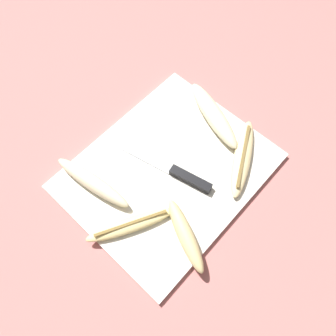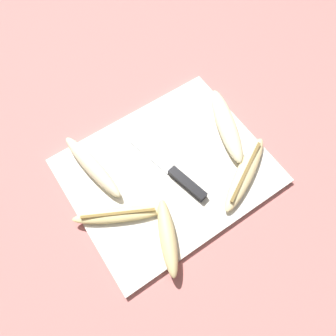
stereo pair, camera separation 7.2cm
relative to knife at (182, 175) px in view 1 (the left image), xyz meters
name	(u,v)px [view 1 (the left image)]	position (x,y,z in m)	size (l,w,h in m)	color
ground_plane	(168,172)	(-0.01, 0.03, -0.02)	(4.00, 4.00, 0.00)	#B76B66
cutting_board	(168,171)	(-0.01, 0.03, -0.01)	(0.44, 0.36, 0.01)	silver
knife	(182,175)	(0.00, 0.00, 0.00)	(0.07, 0.22, 0.02)	black
banana_spotted_left	(185,235)	(-0.10, -0.10, 0.01)	(0.10, 0.16, 0.04)	#DBC684
banana_pale_long	(214,115)	(0.17, 0.05, 0.01)	(0.11, 0.21, 0.03)	beige
banana_bright_far	(92,182)	(-0.15, 0.13, 0.01)	(0.06, 0.20, 0.04)	beige
banana_mellow_near	(242,158)	(0.12, -0.07, 0.00)	(0.20, 0.13, 0.02)	beige
banana_golden_short	(131,225)	(-0.16, 0.00, 0.00)	(0.19, 0.12, 0.02)	#EDD689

